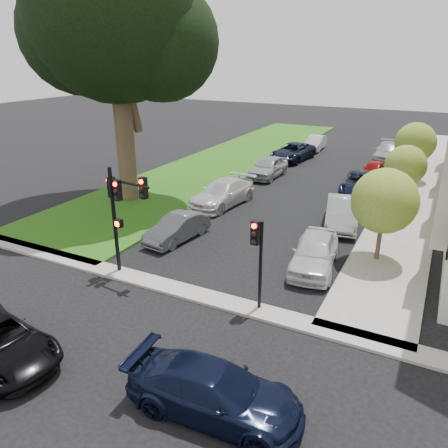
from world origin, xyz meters
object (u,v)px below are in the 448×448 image
at_px(car_cross_far, 214,391).
at_px(car_parked_7, 268,167).
at_px(car_parked_9, 315,143).
at_px(small_tree_a, 384,201).
at_px(traffic_signal_main, 120,203).
at_px(car_parked_5, 177,228).
at_px(car_parked_3, 374,169).
at_px(car_parked_4, 388,152).
at_px(small_tree_b, 406,166).
at_px(car_parked_1, 342,212).
at_px(small_tree_c, 415,143).
at_px(car_parked_2, 361,183).
at_px(car_parked_8, 293,152).
at_px(car_parked_6, 222,193).
at_px(car_parked_0, 315,252).
at_px(eucalyptus, 113,12).
at_px(traffic_signal_secondary, 258,249).

xyz_separation_m(car_cross_far, car_parked_7, (-7.63, 23.12, 0.09)).
height_order(car_cross_far, car_parked_9, car_cross_far).
relative_size(small_tree_a, traffic_signal_main, 0.93).
relative_size(traffic_signal_main, car_parked_5, 1.18).
distance_m(car_parked_3, car_parked_7, 8.23).
relative_size(car_parked_4, car_parked_5, 1.31).
relative_size(small_tree_b, car_parked_3, 1.02).
bearing_deg(car_parked_1, small_tree_c, 65.72).
distance_m(small_tree_b, car_parked_2, 3.58).
bearing_deg(car_parked_8, car_parked_4, 33.80).
xyz_separation_m(small_tree_c, traffic_signal_main, (-9.62, -21.65, 0.36)).
xyz_separation_m(car_parked_1, car_parked_6, (-7.59, 0.16, 0.01)).
distance_m(traffic_signal_main, car_parked_0, 8.75).
bearing_deg(small_tree_a, eucalyptus, 172.58).
height_order(traffic_signal_main, car_parked_5, traffic_signal_main).
bearing_deg(car_parked_6, car_parked_2, 49.01).
distance_m(car_parked_3, car_parked_4, 6.76).
relative_size(small_tree_b, car_cross_far, 0.78).
xyz_separation_m(small_tree_a, traffic_signal_main, (-9.62, -6.38, 0.35)).
bearing_deg(small_tree_b, car_parked_7, 167.17).
height_order(car_parked_5, car_parked_6, car_parked_6).
relative_size(car_parked_1, car_parked_8, 0.86).
distance_m(car_cross_far, car_parked_6, 17.34).
bearing_deg(car_parked_5, car_parked_9, 97.23).
height_order(car_parked_5, car_parked_7, car_parked_7).
bearing_deg(small_tree_a, traffic_signal_main, -146.47).
distance_m(car_parked_1, car_parked_2, 6.82).
bearing_deg(car_parked_3, car_parked_8, 166.00).
height_order(traffic_signal_main, car_parked_6, traffic_signal_main).
relative_size(car_parked_4, car_parked_6, 0.98).
bearing_deg(car_parked_3, car_parked_6, -117.70).
relative_size(small_tree_a, car_parked_4, 0.83).
distance_m(car_parked_4, car_parked_6, 19.52).
distance_m(traffic_signal_secondary, car_parked_0, 4.77).
relative_size(traffic_signal_main, car_parked_2, 0.94).
bearing_deg(small_tree_c, small_tree_a, -90.00).
relative_size(small_tree_b, traffic_signal_main, 0.80).
xyz_separation_m(small_tree_b, car_parked_3, (-2.63, 5.91, -1.90)).
height_order(eucalyptus, small_tree_c, eucalyptus).
relative_size(car_parked_2, car_parked_4, 0.96).
bearing_deg(car_parked_7, car_parked_2, -6.52).
relative_size(small_tree_b, car_parked_0, 0.82).
bearing_deg(car_parked_3, car_parked_0, -83.30).
xyz_separation_m(car_parked_0, car_parked_4, (-0.14, 23.94, -0.02)).
height_order(small_tree_a, car_parked_6, small_tree_a).
bearing_deg(small_tree_c, car_parked_0, -97.94).
xyz_separation_m(eucalyptus, car_parked_6, (6.12, 1.75, -10.46)).
height_order(car_parked_2, car_parked_5, car_parked_2).
bearing_deg(car_parked_1, car_parked_2, 80.14).
bearing_deg(car_parked_5, car_parked_7, 98.86).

